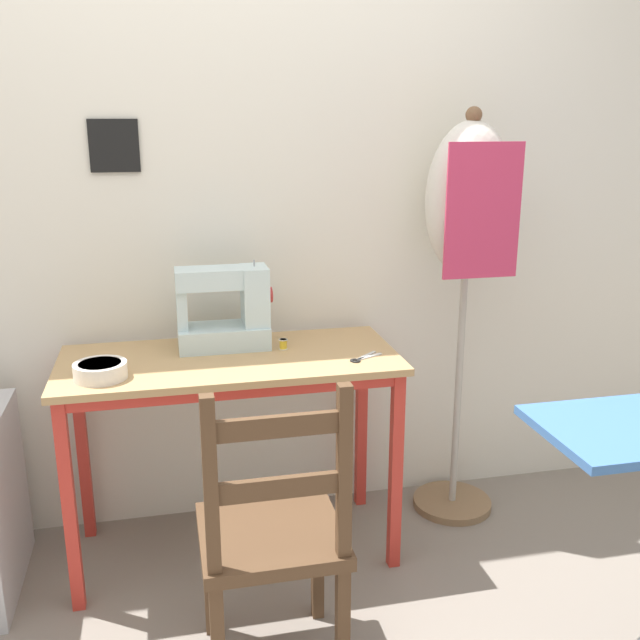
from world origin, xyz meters
name	(u,v)px	position (x,y,z in m)	size (l,w,h in m)	color
ground_plane	(245,592)	(0.00, 0.00, 0.00)	(14.00, 14.00, 0.00)	gray
wall_back	(216,197)	(0.00, 0.59, 1.28)	(10.00, 0.06, 2.55)	silver
sewing_table	(231,385)	(0.00, 0.25, 0.66)	(1.16, 0.52, 0.76)	tan
sewing_machine	(229,310)	(0.01, 0.37, 0.90)	(0.34, 0.17, 0.32)	silver
fabric_bowl	(100,370)	(-0.42, 0.13, 0.79)	(0.17, 0.17, 0.05)	silver
scissors	(361,359)	(0.44, 0.13, 0.76)	(0.13, 0.10, 0.01)	silver
thread_spool_near_machine	(283,344)	(0.20, 0.30, 0.78)	(0.03, 0.03, 0.04)	yellow
wooden_chair	(273,538)	(0.05, -0.36, 0.43)	(0.40, 0.38, 0.92)	#513823
dress_form	(468,223)	(0.91, 0.37, 1.18)	(0.33, 0.32, 1.60)	#846647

